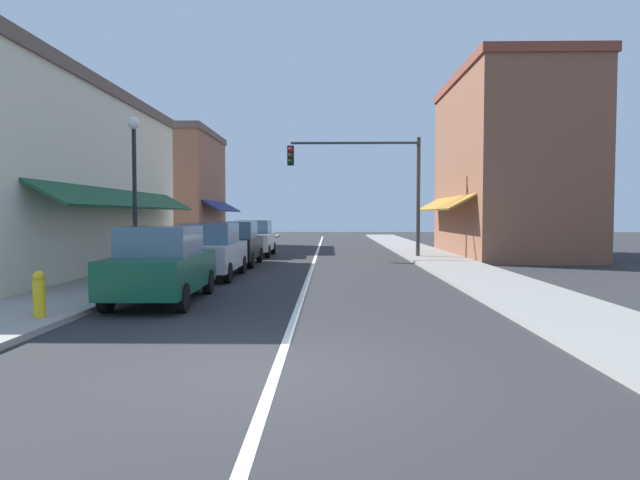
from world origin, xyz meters
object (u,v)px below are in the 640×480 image
Objects in this scene: parked_car_far_left at (255,238)px; traffic_signal_mast_arm at (371,174)px; parked_car_second_left at (211,251)px; fire_hydrant at (39,294)px; street_lamp_left_near at (134,172)px; parked_car_nearest_left at (162,265)px; parked_car_third_left at (236,243)px.

traffic_signal_mast_arm is at bearing -14.57° from parked_car_far_left.
parked_car_second_left reaches higher than fire_hydrant.
street_lamp_left_near is 6.49m from fire_hydrant.
fire_hydrant is at bearing -123.24° from parked_car_nearest_left.
parked_car_nearest_left is 1.01× the size of parked_car_far_left.
parked_car_far_left reaches higher than fire_hydrant.
parked_car_second_left is at bearing -90.86° from parked_car_third_left.
fire_hydrant is at bearing -98.21° from parked_car_third_left.
parked_car_second_left is 7.56m from fire_hydrant.
street_lamp_left_near is at bearing -128.90° from traffic_signal_mast_arm.
street_lamp_left_near is at bearing -141.65° from parked_car_second_left.
parked_car_far_left is (0.07, 4.96, 0.00)m from parked_car_third_left.
fire_hydrant is at bearing -87.03° from street_lamp_left_near.
parked_car_second_left is 1.00× the size of parked_car_far_left.
parked_car_second_left is at bearing 38.47° from street_lamp_left_near.
street_lamp_left_near is at bearing 92.97° from fire_hydrant.
parked_car_second_left is 9.38m from parked_car_far_left.
street_lamp_left_near reaches higher than parked_car_second_left.
parked_car_nearest_left is 1.01× the size of parked_car_third_left.
parked_car_far_left is 0.84× the size of street_lamp_left_near.
street_lamp_left_near is at bearing -100.96° from parked_car_far_left.
parked_car_far_left is at bearing 84.24° from fire_hydrant.
parked_car_far_left is 11.32m from street_lamp_left_near.
traffic_signal_mast_arm is 1.26× the size of street_lamp_left_near.
parked_car_second_left is (0.05, 4.91, 0.00)m from parked_car_nearest_left.
parked_car_second_left is at bearing -125.82° from traffic_signal_mast_arm.
parked_car_nearest_left and parked_car_second_left have the same top height.
parked_car_nearest_left and parked_car_third_left have the same top height.
parked_car_far_left is at bearing 87.87° from parked_car_nearest_left.
parked_car_far_left is 16.86m from fire_hydrant.
street_lamp_left_near reaches higher than parked_car_nearest_left.
traffic_signal_mast_arm is 12.19m from street_lamp_left_near.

